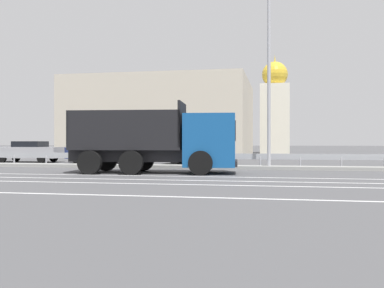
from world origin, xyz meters
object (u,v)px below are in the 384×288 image
(dump_truck, at_px, (177,144))
(parked_car_3, at_px, (197,153))
(church_tower, at_px, (275,109))
(parked_car_1, at_px, (29,151))
(street_lamp_1, at_px, (269,60))
(median_road_sign, at_px, (129,145))
(parked_car_2, at_px, (103,151))

(dump_truck, bearing_deg, parked_car_3, 178.68)
(church_tower, bearing_deg, parked_car_1, -120.05)
(street_lamp_1, bearing_deg, parked_car_1, 161.74)
(parked_car_3, distance_m, church_tower, 30.07)
(street_lamp_1, relative_size, parked_car_3, 2.48)
(median_road_sign, xyz_separation_m, parked_car_2, (-3.50, 4.97, -0.45))
(church_tower, bearing_deg, parked_car_3, -98.92)
(parked_car_3, bearing_deg, median_road_sign, 149.35)
(dump_truck, xyz_separation_m, church_tower, (4.00, 37.74, 4.32))
(parked_car_3, height_order, church_tower, church_tower)
(parked_car_2, distance_m, parked_car_3, 6.41)
(dump_truck, distance_m, parked_car_1, 15.49)
(median_road_sign, height_order, street_lamp_1, street_lamp_1)
(dump_truck, height_order, parked_car_1, dump_truck)
(parked_car_3, bearing_deg, dump_truck, -175.90)
(parked_car_3, bearing_deg, church_tower, -8.88)
(church_tower, bearing_deg, street_lamp_1, -89.98)
(parked_car_1, relative_size, church_tower, 0.38)
(dump_truck, distance_m, parked_car_3, 8.47)
(median_road_sign, distance_m, church_tower, 35.30)
(dump_truck, xyz_separation_m, median_road_sign, (-3.50, 3.53, -0.07))
(street_lamp_1, xyz_separation_m, parked_car_3, (-4.61, 5.08, -4.87))
(dump_truck, relative_size, parked_car_2, 1.63)
(parked_car_1, xyz_separation_m, parked_car_2, (5.69, -0.36, 0.02))
(dump_truck, xyz_separation_m, parked_car_2, (-7.01, 8.50, -0.53))
(parked_car_2, relative_size, church_tower, 0.38)
(street_lamp_1, relative_size, parked_car_1, 2.12)
(parked_car_1, height_order, parked_car_3, parked_car_1)
(parked_car_1, bearing_deg, median_road_sign, -119.85)
(dump_truck, distance_m, church_tower, 38.19)
(parked_car_3, bearing_deg, parked_car_1, 88.00)
(parked_car_3, xyz_separation_m, church_tower, (4.60, 29.31, 4.90))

